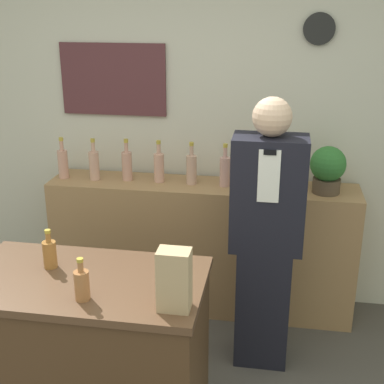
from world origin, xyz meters
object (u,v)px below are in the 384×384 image
object	(u,v)px
shopkeeper	(266,239)
potted_plant	(328,168)
paper_bag	(174,280)
tape_dispenser	(180,305)

from	to	relation	value
shopkeeper	potted_plant	world-z (taller)	shopkeeper
shopkeeper	potted_plant	distance (m)	0.73
paper_bag	tape_dispenser	distance (m)	0.12
paper_bag	tape_dispenser	world-z (taller)	paper_bag
paper_bag	tape_dispenser	bearing A→B (deg)	-14.47
potted_plant	shopkeeper	bearing A→B (deg)	-124.74
potted_plant	tape_dispenser	xyz separation A→B (m)	(-0.73, -1.48, -0.22)
potted_plant	paper_bag	distance (m)	1.66
paper_bag	tape_dispenser	xyz separation A→B (m)	(0.02, -0.01, -0.12)
tape_dispenser	potted_plant	bearing A→B (deg)	63.71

